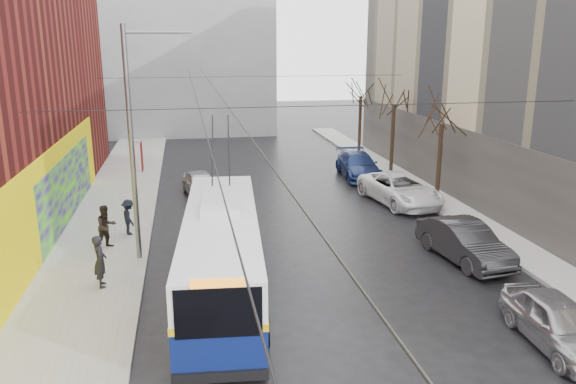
# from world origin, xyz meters

# --- Properties ---
(sidewalk_left) EXTENTS (4.00, 60.00, 0.15)m
(sidewalk_left) POSITION_xyz_m (-8.00, 12.00, 0.07)
(sidewalk_left) COLOR gray
(sidewalk_left) RESTS_ON ground
(sidewalk_right) EXTENTS (2.00, 60.00, 0.15)m
(sidewalk_right) POSITION_xyz_m (9.00, 12.00, 0.07)
(sidewalk_right) COLOR gray
(sidewalk_right) RESTS_ON ground
(lane_line) EXTENTS (0.12, 50.00, 0.01)m
(lane_line) POSITION_xyz_m (1.50, 14.00, 0.00)
(lane_line) COLOR #BFB74C
(lane_line) RESTS_ON ground
(building_far) EXTENTS (20.50, 12.10, 18.00)m
(building_far) POSITION_xyz_m (-6.00, 44.99, 9.02)
(building_far) COLOR gray
(building_far) RESTS_ON ground
(streetlight_pole) EXTENTS (2.65, 0.60, 9.00)m
(streetlight_pole) POSITION_xyz_m (-6.14, 10.00, 4.85)
(streetlight_pole) COLOR slate
(streetlight_pole) RESTS_ON ground
(catenary_wires) EXTENTS (18.00, 60.00, 0.22)m
(catenary_wires) POSITION_xyz_m (-2.54, 14.77, 6.25)
(catenary_wires) COLOR black
(tree_near) EXTENTS (3.20, 3.20, 6.40)m
(tree_near) POSITION_xyz_m (9.00, 16.00, 4.98)
(tree_near) COLOR black
(tree_near) RESTS_ON ground
(tree_mid) EXTENTS (3.20, 3.20, 6.68)m
(tree_mid) POSITION_xyz_m (9.00, 23.00, 5.25)
(tree_mid) COLOR black
(tree_mid) RESTS_ON ground
(tree_far) EXTENTS (3.20, 3.20, 6.57)m
(tree_far) POSITION_xyz_m (9.00, 30.00, 5.14)
(tree_far) COLOR black
(tree_far) RESTS_ON ground
(pigeons_flying) EXTENTS (1.89, 2.50, 1.62)m
(pigeons_flying) POSITION_xyz_m (-2.14, 10.39, 7.14)
(pigeons_flying) COLOR slate
(trolleybus) EXTENTS (3.35, 11.55, 5.41)m
(trolleybus) POSITION_xyz_m (-3.27, 6.55, 1.50)
(trolleybus) COLOR #0A1652
(trolleybus) RESTS_ON ground
(parked_car_a) EXTENTS (1.91, 4.29, 1.43)m
(parked_car_a) POSITION_xyz_m (5.80, 1.29, 0.72)
(parked_car_a) COLOR #9A9A9E
(parked_car_a) RESTS_ON ground
(parked_car_b) EXTENTS (2.23, 4.90, 1.56)m
(parked_car_b) POSITION_xyz_m (6.30, 7.75, 0.78)
(parked_car_b) COLOR #2B2A2D
(parked_car_b) RESTS_ON ground
(parked_car_c) EXTENTS (3.46, 6.02, 1.58)m
(parked_car_c) POSITION_xyz_m (6.83, 15.92, 0.79)
(parked_car_c) COLOR white
(parked_car_c) RESTS_ON ground
(parked_car_d) EXTENTS (2.51, 5.48, 1.55)m
(parked_car_d) POSITION_xyz_m (6.43, 22.04, 0.78)
(parked_car_d) COLOR navy
(parked_car_d) RESTS_ON ground
(following_car) EXTENTS (2.17, 4.19, 1.36)m
(following_car) POSITION_xyz_m (-3.62, 19.54, 0.68)
(following_car) COLOR #AFAEB3
(following_car) RESTS_ON ground
(pedestrian_a) EXTENTS (0.55, 0.74, 1.85)m
(pedestrian_a) POSITION_xyz_m (-7.39, 7.47, 1.07)
(pedestrian_a) COLOR black
(pedestrian_a) RESTS_ON sidewalk_left
(pedestrian_b) EXTENTS (1.12, 1.08, 1.82)m
(pedestrian_b) POSITION_xyz_m (-7.66, 11.36, 1.06)
(pedestrian_b) COLOR black
(pedestrian_b) RESTS_ON sidewalk_left
(pedestrian_c) EXTENTS (0.90, 1.16, 1.58)m
(pedestrian_c) POSITION_xyz_m (-6.91, 12.92, 0.94)
(pedestrian_c) COLOR black
(pedestrian_c) RESTS_ON sidewalk_left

